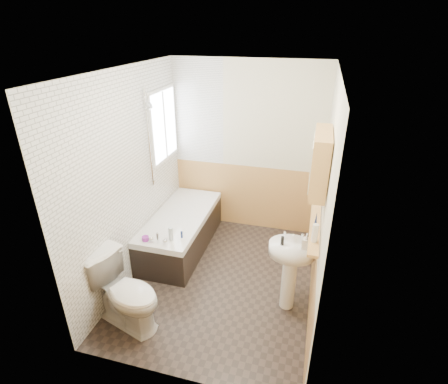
{
  "coord_description": "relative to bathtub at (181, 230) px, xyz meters",
  "views": [
    {
      "loc": [
        0.95,
        -3.33,
        2.9
      ],
      "look_at": [
        0.0,
        0.15,
        1.15
      ],
      "focal_mm": 28.0,
      "sensor_mm": 36.0,
      "label": 1
    }
  ],
  "objects": [
    {
      "name": "floor",
      "position": [
        0.73,
        -0.54,
        -0.27
      ],
      "size": [
        2.8,
        2.8,
        0.0
      ],
      "primitive_type": "plane",
      "color": "black",
      "rests_on": "ground"
    },
    {
      "name": "ceiling",
      "position": [
        0.73,
        -0.54,
        2.23
      ],
      "size": [
        2.8,
        2.8,
        0.0
      ],
      "primitive_type": "plane",
      "rotation": [
        3.14,
        0.0,
        0.0
      ],
      "color": "white",
      "rests_on": "ground"
    },
    {
      "name": "wall_back",
      "position": [
        0.73,
        0.87,
        0.98
      ],
      "size": [
        2.2,
        0.02,
        2.5
      ],
      "primitive_type": "cube",
      "color": "beige",
      "rests_on": "ground"
    },
    {
      "name": "wall_front",
      "position": [
        0.73,
        -1.95,
        0.98
      ],
      "size": [
        2.2,
        0.02,
        2.5
      ],
      "primitive_type": "cube",
      "color": "beige",
      "rests_on": "ground"
    },
    {
      "name": "wall_left",
      "position": [
        -0.38,
        -0.54,
        0.98
      ],
      "size": [
        0.02,
        2.8,
        2.5
      ],
      "primitive_type": "cube",
      "color": "beige",
      "rests_on": "ground"
    },
    {
      "name": "wall_right",
      "position": [
        1.84,
        -0.54,
        0.98
      ],
      "size": [
        0.02,
        2.8,
        2.5
      ],
      "primitive_type": "cube",
      "color": "beige",
      "rests_on": "ground"
    },
    {
      "name": "wainscot_right",
      "position": [
        1.82,
        -0.54,
        0.23
      ],
      "size": [
        0.01,
        2.8,
        1.0
      ],
      "primitive_type": "cube",
      "color": "tan",
      "rests_on": "wall_right"
    },
    {
      "name": "wainscot_front",
      "position": [
        0.73,
        -1.93,
        0.23
      ],
      "size": [
        2.2,
        0.01,
        1.0
      ],
      "primitive_type": "cube",
      "color": "tan",
      "rests_on": "wall_front"
    },
    {
      "name": "wainscot_back",
      "position": [
        0.73,
        0.85,
        0.23
      ],
      "size": [
        2.2,
        0.01,
        1.0
      ],
      "primitive_type": "cube",
      "color": "tan",
      "rests_on": "wall_back"
    },
    {
      "name": "tile_cladding_left",
      "position": [
        -0.36,
        -0.54,
        0.98
      ],
      "size": [
        0.01,
        2.8,
        2.5
      ],
      "primitive_type": "cube",
      "color": "white",
      "rests_on": "wall_left"
    },
    {
      "name": "tile_return_back",
      "position": [
        0.01,
        0.84,
        1.48
      ],
      "size": [
        0.75,
        0.01,
        1.5
      ],
      "primitive_type": "cube",
      "color": "white",
      "rests_on": "wall_back"
    },
    {
      "name": "window",
      "position": [
        -0.33,
        0.41,
        1.38
      ],
      "size": [
        0.03,
        0.79,
        0.99
      ],
      "color": "white",
      "rests_on": "wall_left"
    },
    {
      "name": "bathtub",
      "position": [
        0.0,
        0.0,
        0.0
      ],
      "size": [
        0.7,
        1.63,
        0.67
      ],
      "color": "black",
      "rests_on": "floor"
    },
    {
      "name": "shower_riser",
      "position": [
        -0.31,
        -0.09,
        1.43
      ],
      "size": [
        0.11,
        0.08,
        1.24
      ],
      "color": "silver",
      "rests_on": "wall_left"
    },
    {
      "name": "toilet",
      "position": [
        -0.03,
        -1.46,
        0.12
      ],
      "size": [
        0.91,
        0.68,
        0.8
      ],
      "primitive_type": "imported",
      "rotation": [
        0.0,
        0.0,
        1.27
      ],
      "color": "white",
      "rests_on": "floor"
    },
    {
      "name": "sink",
      "position": [
        1.57,
        -0.77,
        0.32
      ],
      "size": [
        0.48,
        0.39,
        0.94
      ],
      "rotation": [
        0.0,
        0.0,
        0.04
      ],
      "color": "white",
      "rests_on": "floor"
    },
    {
      "name": "pine_shelf",
      "position": [
        1.77,
        -0.61,
        0.81
      ],
      "size": [
        0.1,
        1.38,
        0.03
      ],
      "primitive_type": "cube",
      "color": "tan",
      "rests_on": "wall_right"
    },
    {
      "name": "medicine_cabinet",
      "position": [
        1.74,
        -0.77,
        1.49
      ],
      "size": [
        0.16,
        0.62,
        0.56
      ],
      "color": "tan",
      "rests_on": "wall_right"
    },
    {
      "name": "foam_can",
      "position": [
        1.77,
        -1.07,
        0.91
      ],
      "size": [
        0.07,
        0.07,
        0.18
      ],
      "primitive_type": "cylinder",
      "rotation": [
        0.0,
        0.0,
        0.22
      ],
      "color": "silver",
      "rests_on": "pine_shelf"
    },
    {
      "name": "green_bottle",
      "position": [
        1.77,
        -0.87,
        0.92
      ],
      "size": [
        0.05,
        0.05,
        0.2
      ],
      "primitive_type": "cone",
      "rotation": [
        0.0,
        0.0,
        -0.38
      ],
      "color": "navy",
      "rests_on": "pine_shelf"
    },
    {
      "name": "black_jar",
      "position": [
        1.77,
        -0.08,
        0.85
      ],
      "size": [
        0.07,
        0.07,
        0.05
      ],
      "primitive_type": "cylinder",
      "rotation": [
        0.0,
        0.0,
        0.04
      ],
      "color": "#388447",
      "rests_on": "pine_shelf"
    },
    {
      "name": "soap_bottle",
      "position": [
        1.71,
        -0.81,
        0.59
      ],
      "size": [
        0.09,
        0.18,
        0.08
      ],
      "primitive_type": "imported",
      "rotation": [
        0.0,
        0.0,
        -0.1
      ],
      "color": "silver",
      "rests_on": "sink"
    },
    {
      "name": "clear_bottle",
      "position": [
        1.47,
        -0.81,
        0.6
      ],
      "size": [
        0.04,
        0.04,
        0.1
      ],
      "primitive_type": "cylinder",
      "rotation": [
        0.0,
        0.0,
        0.02
      ],
      "color": "black",
      "rests_on": "sink"
    },
    {
      "name": "blue_gel",
      "position": [
        0.13,
        -0.62,
        0.34
      ],
      "size": [
        0.06,
        0.05,
        0.18
      ],
      "primitive_type": "cube",
      "rotation": [
        0.0,
        0.0,
        -0.42
      ],
      "color": "silver",
      "rests_on": "bathtub"
    },
    {
      "name": "cream_jar",
      "position": [
        -0.17,
        -0.7,
        0.28
      ],
      "size": [
        0.11,
        0.11,
        0.05
      ],
      "primitive_type": "cylinder",
      "rotation": [
        0.0,
        0.0,
        -0.31
      ],
      "color": "purple",
      "rests_on": "bathtub"
    },
    {
      "name": "orange_bottle",
      "position": [
        0.23,
        -0.53,
        0.29
      ],
      "size": [
        0.03,
        0.03,
        0.09
      ],
      "primitive_type": "cylinder",
      "rotation": [
        0.0,
        0.0,
        0.09
      ],
      "color": "navy",
      "rests_on": "bathtub"
    }
  ]
}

